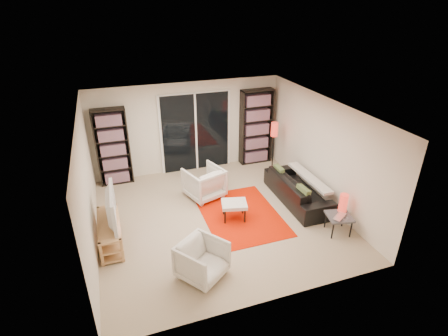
% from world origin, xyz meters
% --- Properties ---
extents(floor, '(5.00, 5.00, 0.00)m').
position_xyz_m(floor, '(0.00, 0.00, 0.00)').
color(floor, tan).
rests_on(floor, ground).
extents(wall_back, '(5.00, 0.02, 2.40)m').
position_xyz_m(wall_back, '(0.00, 2.50, 1.20)').
color(wall_back, beige).
rests_on(wall_back, ground).
extents(wall_front, '(5.00, 0.02, 2.40)m').
position_xyz_m(wall_front, '(0.00, -2.50, 1.20)').
color(wall_front, beige).
rests_on(wall_front, ground).
extents(wall_left, '(0.02, 5.00, 2.40)m').
position_xyz_m(wall_left, '(-2.50, 0.00, 1.20)').
color(wall_left, beige).
rests_on(wall_left, ground).
extents(wall_right, '(0.02, 5.00, 2.40)m').
position_xyz_m(wall_right, '(2.50, 0.00, 1.20)').
color(wall_right, beige).
rests_on(wall_right, ground).
extents(ceiling, '(5.00, 5.00, 0.02)m').
position_xyz_m(ceiling, '(0.00, 0.00, 2.40)').
color(ceiling, white).
rests_on(ceiling, wall_back).
extents(sliding_door, '(1.92, 0.08, 2.16)m').
position_xyz_m(sliding_door, '(0.20, 2.46, 1.05)').
color(sliding_door, white).
rests_on(sliding_door, ground).
extents(bookshelf_left, '(0.80, 0.30, 1.95)m').
position_xyz_m(bookshelf_left, '(-1.95, 2.33, 0.98)').
color(bookshelf_left, black).
rests_on(bookshelf_left, ground).
extents(bookshelf_right, '(0.90, 0.30, 2.10)m').
position_xyz_m(bookshelf_right, '(1.90, 2.33, 1.05)').
color(bookshelf_right, black).
rests_on(bookshelf_right, ground).
extents(tv_stand, '(0.41, 1.28, 0.50)m').
position_xyz_m(tv_stand, '(-2.24, -0.21, 0.26)').
color(tv_stand, '#DFAA69').
rests_on(tv_stand, floor).
extents(tv, '(0.18, 1.12, 0.65)m').
position_xyz_m(tv, '(-2.22, -0.21, 0.82)').
color(tv, black).
rests_on(tv, tv_stand).
extents(rug, '(1.62, 2.18, 0.01)m').
position_xyz_m(rug, '(0.49, -0.12, 0.01)').
color(rug, red).
rests_on(rug, floor).
extents(sofa, '(0.83, 2.06, 0.60)m').
position_xyz_m(sofa, '(1.97, 0.03, 0.30)').
color(sofa, black).
rests_on(sofa, floor).
extents(armchair_back, '(1.01, 1.02, 0.74)m').
position_xyz_m(armchair_back, '(-0.03, 0.92, 0.37)').
color(armchair_back, silver).
rests_on(armchair_back, floor).
extents(armchair_front, '(1.01, 1.01, 0.67)m').
position_xyz_m(armchair_front, '(-0.80, -1.62, 0.33)').
color(armchair_front, silver).
rests_on(armchair_front, floor).
extents(ottoman, '(0.61, 0.54, 0.40)m').
position_xyz_m(ottoman, '(0.31, -0.19, 0.34)').
color(ottoman, silver).
rests_on(ottoman, floor).
extents(side_table, '(0.56, 0.56, 0.40)m').
position_xyz_m(side_table, '(2.12, -1.33, 0.35)').
color(side_table, '#4A494F').
rests_on(side_table, floor).
extents(laptop, '(0.43, 0.38, 0.03)m').
position_xyz_m(laptop, '(2.12, -1.42, 0.41)').
color(laptop, silver).
rests_on(laptop, side_table).
extents(table_lamp, '(0.17, 0.17, 0.38)m').
position_xyz_m(table_lamp, '(2.28, -1.20, 0.59)').
color(table_lamp, red).
rests_on(table_lamp, side_table).
extents(floor_lamp, '(0.21, 0.21, 1.37)m').
position_xyz_m(floor_lamp, '(2.13, 1.67, 1.04)').
color(floor_lamp, black).
rests_on(floor_lamp, floor).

